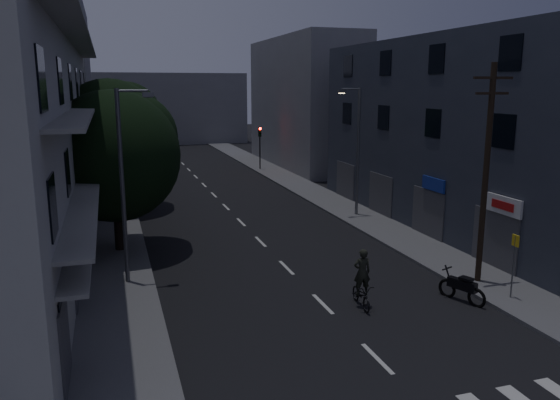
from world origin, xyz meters
TOP-DOWN VIEW (x-y plane):
  - ground at (0.00, 25.00)m, footprint 160.00×160.00m
  - sidewalk_left at (-7.50, 25.00)m, footprint 3.00×90.00m
  - sidewalk_right at (7.50, 25.00)m, footprint 3.00×90.00m
  - lane_markings at (0.00, 31.25)m, footprint 0.15×60.50m
  - building_left at (-11.98, 18.00)m, footprint 7.00×36.00m
  - building_right at (11.99, 14.00)m, footprint 6.19×28.00m
  - building_far_left at (-12.00, 48.00)m, footprint 6.00×20.00m
  - building_far_right at (12.00, 42.00)m, footprint 6.00×20.00m
  - building_far_end at (0.00, 70.00)m, footprint 24.00×8.00m
  - tree_near at (-7.21, 15.90)m, footprint 6.44×6.44m
  - tree_mid at (-7.26, 25.91)m, footprint 6.97×6.97m
  - tree_far at (-7.59, 37.19)m, footprint 5.33×5.33m
  - traffic_signal_far_right at (6.73, 39.97)m, footprint 0.28×0.37m
  - traffic_signal_far_left at (-6.57, 41.34)m, footprint 0.28×0.37m
  - street_lamp_left_near at (-6.96, 10.93)m, footprint 1.51×0.25m
  - street_lamp_right at (7.31, 19.27)m, footprint 1.51×0.25m
  - street_lamp_left_far at (-7.26, 28.98)m, footprint 1.51×0.25m
  - utility_pole at (7.09, 6.58)m, footprint 1.80×0.24m
  - bus_stop_sign at (7.11, 4.59)m, footprint 0.06×0.35m
  - motorcycle at (5.26, 5.15)m, footprint 0.97×1.99m
  - cyclist at (1.30, 5.85)m, footprint 0.81×1.85m

SIDE VIEW (x-z plane):
  - ground at x=0.00m, z-range 0.00..0.00m
  - lane_markings at x=0.00m, z-range 0.00..0.01m
  - sidewalk_left at x=-7.50m, z-range 0.00..0.15m
  - sidewalk_right at x=7.50m, z-range 0.00..0.15m
  - motorcycle at x=5.26m, z-range -0.14..1.20m
  - cyclist at x=1.30m, z-range -0.37..1.91m
  - bus_stop_sign at x=7.11m, z-range 0.63..3.15m
  - traffic_signal_far_right at x=6.73m, z-range 1.05..5.15m
  - traffic_signal_far_left at x=-6.57m, z-range 1.05..5.15m
  - tree_far at x=-7.59m, z-range 0.98..7.58m
  - street_lamp_left_near at x=-6.96m, z-range 0.60..8.60m
  - street_lamp_right at x=7.31m, z-range 0.60..8.60m
  - street_lamp_left_far at x=-7.26m, z-range 0.60..8.60m
  - utility_pole at x=7.09m, z-range 0.37..9.37m
  - building_far_end at x=0.00m, z-range 0.00..10.00m
  - tree_near at x=-7.21m, z-range 1.15..9.10m
  - building_right at x=11.99m, z-range 0.00..11.00m
  - tree_mid at x=-7.26m, z-range 1.22..9.80m
  - building_far_right at x=12.00m, z-range 0.00..13.00m
  - building_left at x=-11.98m, z-range -0.01..13.99m
  - building_far_left at x=-12.00m, z-range 0.00..16.00m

